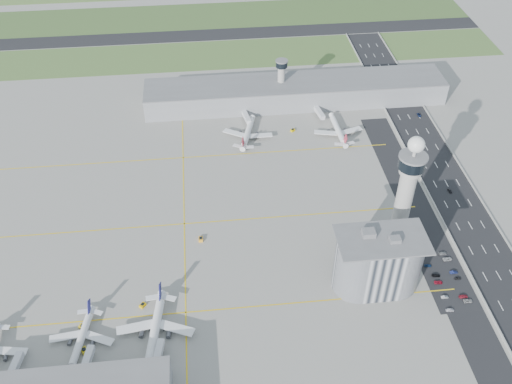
{
  "coord_description": "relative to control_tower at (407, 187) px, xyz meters",
  "views": [
    {
      "loc": [
        -25.02,
        -197.45,
        216.12
      ],
      "look_at": [
        0.0,
        35.0,
        15.0
      ],
      "focal_mm": 40.0,
      "sensor_mm": 36.0,
      "label": 1
    }
  ],
  "objects": [
    {
      "name": "tug_4",
      "position": [
        -39.24,
        103.52,
        -34.2
      ],
      "size": [
        3.51,
        3.34,
        1.68
      ],
      "primitive_type": null,
      "rotation": [
        0.0,
        0.0,
        -0.92
      ],
      "color": "#E2BA02",
      "rests_on": "ground"
    },
    {
      "name": "terminal_pier",
      "position": [
        -32.0,
        140.0,
        -27.14
      ],
      "size": [
        210.0,
        32.0,
        15.8
      ],
      "color": "gray",
      "rests_on": "ground"
    },
    {
      "name": "ground",
      "position": [
        -72.0,
        -8.0,
        -35.04
      ],
      "size": [
        1000.0,
        1000.0,
        0.0
      ],
      "primitive_type": "plane",
      "color": "#9B9890"
    },
    {
      "name": "car_lot_7",
      "position": [
        20.3,
        -43.17,
        -34.41
      ],
      "size": [
        4.37,
        1.78,
        1.27
      ],
      "primitive_type": "imported",
      "rotation": [
        0.0,
        0.0,
        1.57
      ],
      "color": "maroon",
      "rests_on": "ground"
    },
    {
      "name": "car_lot_6",
      "position": [
        21.51,
        -45.99,
        -34.43
      ],
      "size": [
        4.57,
        2.44,
        1.22
      ],
      "primitive_type": "imported",
      "rotation": [
        0.0,
        0.0,
        1.48
      ],
      "color": "#969696",
      "rests_on": "ground"
    },
    {
      "name": "parking_lot",
      "position": [
        16.0,
        -30.0,
        -34.99
      ],
      "size": [
        20.0,
        44.0,
        0.1
      ],
      "primitive_type": "cube",
      "color": "black",
      "rests_on": "ground"
    },
    {
      "name": "car_lot_4",
      "position": [
        10.01,
        -22.2,
        -34.43
      ],
      "size": [
        3.72,
        1.84,
        1.22
      ],
      "primitive_type": "imported",
      "rotation": [
        0.0,
        0.0,
        1.46
      ],
      "color": "navy",
      "rests_on": "ground"
    },
    {
      "name": "airplane_near_c",
      "position": [
        -125.62,
        -48.8,
        -29.16
      ],
      "size": [
        40.96,
        46.38,
        11.77
      ],
      "primitive_type": null,
      "rotation": [
        0.0,
        0.0,
        -1.7
      ],
      "color": "white",
      "rests_on": "ground"
    },
    {
      "name": "highway",
      "position": [
        43.0,
        -8.0,
        -34.99
      ],
      "size": [
        28.0,
        500.0,
        0.1
      ],
      "primitive_type": "cube",
      "color": "black",
      "rests_on": "ground"
    },
    {
      "name": "admin_building",
      "position": [
        -20.01,
        -30.0,
        -19.74
      ],
      "size": [
        42.0,
        24.0,
        33.5
      ],
      "color": "#B2B2B7",
      "rests_on": "ground"
    },
    {
      "name": "grass_strip_1",
      "position": [
        -92.0,
        292.0,
        -35.0
      ],
      "size": [
        480.0,
        60.0,
        0.08
      ],
      "primitive_type": "cube",
      "color": "#3A5528",
      "rests_on": "ground"
    },
    {
      "name": "grass_strip_0",
      "position": [
        -92.0,
        217.0,
        -35.0
      ],
      "size": [
        480.0,
        50.0,
        0.08
      ],
      "primitive_type": "cube",
      "color": "#456630",
      "rests_on": "ground"
    },
    {
      "name": "jet_bridge_near_2",
      "position": [
        -125.0,
        -69.0,
        -32.19
      ],
      "size": [
        5.39,
        14.31,
        5.7
      ],
      "primitive_type": null,
      "rotation": [
        0.0,
        0.0,
        1.4
      ],
      "color": "silver",
      "rests_on": "ground"
    },
    {
      "name": "taxiway_line_h_1",
      "position": [
        -112.0,
        22.0,
        -35.04
      ],
      "size": [
        260.0,
        0.6,
        0.01
      ],
      "primitive_type": "cube",
      "color": "yellow",
      "rests_on": "ground"
    },
    {
      "name": "barrier_right",
      "position": [
        57.0,
        -8.0,
        -34.44
      ],
      "size": [
        0.6,
        500.0,
        1.2
      ],
      "primitive_type": "cube",
      "color": "#9E9E99",
      "rests_on": "ground"
    },
    {
      "name": "jet_bridge_far_1",
      "position": [
        -20.0,
        124.0,
        -32.19
      ],
      "size": [
        5.39,
        14.31,
        5.7
      ],
      "primitive_type": null,
      "rotation": [
        0.0,
        0.0,
        -1.4
      ],
      "color": "silver",
      "rests_on": "ground"
    },
    {
      "name": "car_lot_2",
      "position": [
        11.45,
        -33.41,
        -34.48
      ],
      "size": [
        4.2,
        2.24,
        1.12
      ],
      "primitive_type": "imported",
      "rotation": [
        0.0,
        0.0,
        1.48
      ],
      "color": "#AB172F",
      "rests_on": "ground"
    },
    {
      "name": "airplane_far_a",
      "position": [
        -69.41,
        101.0,
        -29.6
      ],
      "size": [
        42.28,
        46.34,
        10.89
      ],
      "primitive_type": null,
      "rotation": [
        0.0,
        0.0,
        1.3
      ],
      "color": "white",
      "rests_on": "ground"
    },
    {
      "name": "car_hw_2",
      "position": [
        50.32,
        112.6,
        -34.43
      ],
      "size": [
        2.09,
        4.41,
        1.22
      ],
      "primitive_type": "imported",
      "rotation": [
        0.0,
        0.0,
        0.02
      ],
      "color": "#152349",
      "rests_on": "ground"
    },
    {
      "name": "runway",
      "position": [
        -92.0,
        254.0,
        -34.98
      ],
      "size": [
        480.0,
        22.0,
        0.1
      ],
      "primitive_type": "cube",
      "color": "black",
      "rests_on": "ground"
    },
    {
      "name": "car_lot_10",
      "position": [
        21.41,
        -19.03,
        -34.39
      ],
      "size": [
        4.9,
        2.63,
        1.31
      ],
      "primitive_type": "imported",
      "rotation": [
        0.0,
        0.0,
        1.67
      ],
      "color": "silver",
      "rests_on": "ground"
    },
    {
      "name": "tug_5",
      "position": [
        -11.85,
        96.94,
        -34.2
      ],
      "size": [
        3.18,
        2.42,
        1.69
      ],
      "primitive_type": null,
      "rotation": [
        0.0,
        0.0,
        1.42
      ],
      "color": "orange",
      "rests_on": "ground"
    },
    {
      "name": "taxiway_line_h_2",
      "position": [
        -112.0,
        82.0,
        -35.04
      ],
      "size": [
        260.0,
        0.6,
        0.01
      ],
      "primitive_type": "cube",
      "color": "yellow",
      "rests_on": "ground"
    },
    {
      "name": "car_lot_9",
      "position": [
        21.27,
        -27.96,
        -34.39
      ],
      "size": [
        4.0,
        1.51,
        1.3
      ],
      "primitive_type": "imported",
      "rotation": [
        0.0,
        0.0,
        1.61
      ],
      "color": "navy",
      "rests_on": "ground"
    },
    {
      "name": "tug_0",
      "position": [
        -158.68,
        -41.5,
        -34.08
      ],
      "size": [
        3.98,
        3.49,
        1.93
      ],
      "primitive_type": null,
      "rotation": [
        0.0,
        0.0,
        1.13
      ],
      "color": "gold",
      "rests_on": "ground"
    },
    {
      "name": "jet_bridge_near_0",
      "position": [
        -185.0,
        -69.0,
        -32.19
      ],
      "size": [
        5.39,
        14.31,
        5.7
      ],
      "primitive_type": null,
      "rotation": [
        0.0,
        0.0,
        1.4
      ],
      "color": "silver",
      "rests_on": "ground"
    },
    {
      "name": "car_lot_1",
      "position": [
        11.33,
        -42.57,
        -34.46
      ],
      "size": [
        3.53,
        1.24,
        1.16
      ],
      "primitive_type": "imported",
      "rotation": [
        0.0,
        0.0,
        1.57
      ],
      "color": "#A5A9AF",
      "rests_on": "ground"
    },
    {
      "name": "car_lot_11",
      "position": [
        20.43,
        -14.94,
        -34.4
      ],
      "size": [
        4.55,
        2.21,
        1.28
      ],
      "primitive_type": "imported",
      "rotation": [
        0.0,
        0.0,
        1.67
      ],
      "color": "slate",
      "rests_on": "ground"
    },
    {
      "name": "control_tower",
      "position": [
        0.0,
        0.0,
        0.0
      ],
      "size": [
        14.0,
        14.0,
        64.5
      ],
      "color": "#ADAAA5",
      "rests_on": "ground"
    },
    {
      "name": "jet_bridge_near_1",
      "position": [
        -155.0,
        -69.0,
        -32.19
      ],
      "size": [
        5.39,
        14.31,
        5.7
      ],
      "primitive_type": null,
      "rotation": [
        0.0,
        0.0,
        1.4
      ],
      "color": "silver",
      "rests_on": "ground"
    },
    {
      "name": "car_lot_8",
      "position": [
        21.94,
        -31.92,
        -34.5
      ],
      "size": [
        3.3,
        1.55,
        1.09
      ],
      "primitive_type": "imported",
      "rotation": [
        0.0,
        0.0,
        1.49
      ],
      "color": "black",
      "rests_on": "ground"
    },
    {
      "name": "barrier_left",
      "position": [
        29.0,
        -8.0,
        -34.44
      ],
      "size": [
        0.6,
        500.0,
        1.2
      ],
      "primitive_type": "cube",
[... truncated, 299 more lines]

